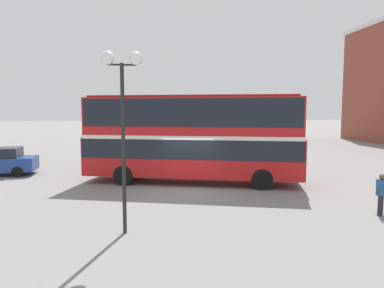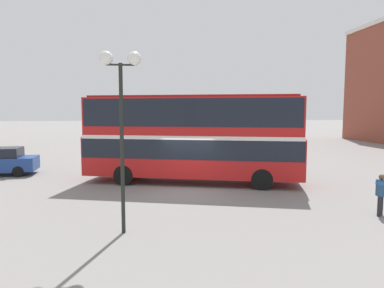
% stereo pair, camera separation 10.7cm
% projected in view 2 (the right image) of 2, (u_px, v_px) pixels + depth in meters
% --- Properties ---
extents(ground_plane, '(240.00, 240.00, 0.00)m').
position_uv_depth(ground_plane, '(188.00, 190.00, 16.61)').
color(ground_plane, gray).
extents(double_decker_bus, '(11.64, 5.57, 4.65)m').
position_uv_depth(double_decker_bus, '(192.00, 133.00, 18.16)').
color(double_decker_bus, red).
rests_on(double_decker_bus, ground_plane).
extents(pedestrian_foreground, '(0.54, 0.54, 1.55)m').
position_uv_depth(pedestrian_foreground, '(381.00, 190.00, 12.54)').
color(pedestrian_foreground, '#232328').
rests_on(pedestrian_foreground, ground_plane).
extents(street_lamp_twin_globe, '(1.26, 0.42, 5.66)m').
position_uv_depth(street_lamp_twin_globe, '(121.00, 90.00, 10.43)').
color(street_lamp_twin_globe, black).
rests_on(street_lamp_twin_globe, ground_plane).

